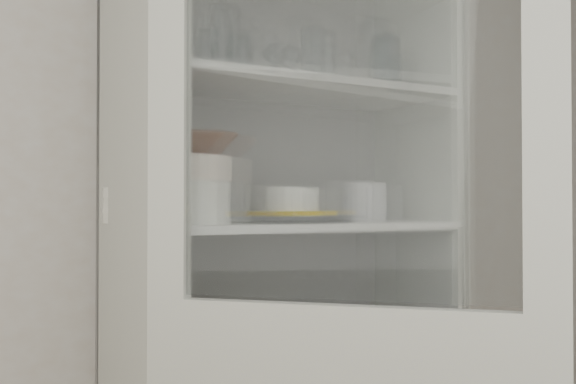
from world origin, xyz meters
TOP-DOWN VIEW (x-y plane):
  - wall_back at (0.00, 1.50)m, footprint 3.60×0.02m
  - pantry_cabinet at (0.20, 1.34)m, footprint 1.00×0.45m
  - tumbler_0 at (-0.21, 1.15)m, footprint 0.09×0.09m
  - tumbler_1 at (-0.08, 1.12)m, footprint 0.09×0.09m
  - tumbler_2 at (0.18, 1.11)m, footprint 0.07×0.07m
  - tumbler_3 at (0.25, 1.16)m, footprint 0.08×0.08m
  - tumbler_4 at (0.48, 1.15)m, footprint 0.10×0.10m
  - tumbler_5 at (0.45, 1.15)m, footprint 0.08×0.08m
  - tumbler_6 at (0.45, 1.13)m, footprint 0.10×0.10m
  - tumbler_7 at (-0.21, 1.26)m, footprint 0.09×0.09m
  - tumbler_8 at (-0.07, 1.26)m, footprint 0.07×0.07m
  - tumbler_9 at (0.05, 1.28)m, footprint 0.08×0.08m
  - tumbler_10 at (0.04, 1.29)m, footprint 0.08×0.08m
  - goblet_0 at (-0.14, 1.38)m, footprint 0.08×0.08m
  - goblet_1 at (0.27, 1.38)m, footprint 0.07×0.07m
  - goblet_2 at (0.22, 1.39)m, footprint 0.08×0.08m
  - goblet_3 at (0.61, 1.37)m, footprint 0.07×0.07m
  - plate_stack_front at (-0.13, 1.21)m, footprint 0.21×0.21m
  - plate_stack_back at (-0.21, 1.41)m, footprint 0.19×0.19m
  - cream_bowl at (-0.13, 1.21)m, footprint 0.26×0.26m
  - terracotta_bowl at (-0.13, 1.21)m, footprint 0.28×0.28m
  - glass_platter at (0.21, 1.27)m, footprint 0.45×0.45m
  - yellow_trivet at (0.21, 1.27)m, footprint 0.23×0.23m
  - white_ramekin at (0.21, 1.27)m, footprint 0.19×0.19m
  - grey_bowl_stack at (0.49, 1.29)m, footprint 0.13×0.13m
  - mug_blue at (0.52, 1.20)m, footprint 0.16×0.16m
  - mug_teal at (0.39, 1.33)m, footprint 0.11×0.11m
  - mug_white at (0.40, 1.15)m, footprint 0.10×0.10m
  - teal_jar at (0.16, 1.33)m, footprint 0.09×0.09m
  - measuring_cups at (0.06, 1.21)m, footprint 0.11×0.11m
  - white_canister at (-0.21, 1.31)m, footprint 0.14×0.14m

SIDE VIEW (x-z plane):
  - measuring_cups at x=0.06m, z-range 0.86..0.90m
  - mug_teal at x=0.39m, z-range 0.86..0.95m
  - mug_white at x=0.40m, z-range 0.86..0.95m
  - mug_blue at x=0.52m, z-range 0.86..0.96m
  - teal_jar at x=0.16m, z-range 0.86..0.96m
  - white_canister at x=-0.21m, z-range 0.86..0.99m
  - pantry_cabinet at x=0.20m, z-range -0.11..1.99m
  - glass_platter at x=0.21m, z-range 1.26..1.28m
  - yellow_trivet at x=0.21m, z-range 1.28..1.29m
  - wall_back at x=0.00m, z-range 0.00..2.60m
  - plate_stack_back at x=-0.21m, z-range 1.26..1.36m
  - plate_stack_front at x=-0.13m, z-range 1.26..1.37m
  - grey_bowl_stack at x=0.49m, z-range 1.26..1.38m
  - white_ramekin at x=0.21m, z-range 1.29..1.36m
  - cream_bowl at x=-0.13m, z-range 1.37..1.44m
  - terracotta_bowl at x=-0.13m, z-range 1.44..1.50m
  - tumbler_10 at x=0.04m, z-range 1.66..1.79m
  - tumbler_8 at x=-0.07m, z-range 1.66..1.79m
  - tumbler_2 at x=0.18m, z-range 1.66..1.79m
  - tumbler_9 at x=0.05m, z-range 1.66..1.80m
  - tumbler_3 at x=0.25m, z-range 1.66..1.80m
  - tumbler_5 at x=0.45m, z-range 1.66..1.80m
  - tumbler_6 at x=0.45m, z-range 1.66..1.81m
  - tumbler_4 at x=0.48m, z-range 1.66..1.81m
  - tumbler_0 at x=-0.21m, z-range 1.66..1.81m
  - goblet_3 at x=0.61m, z-range 1.66..1.81m
  - tumbler_1 at x=-0.08m, z-range 1.66..1.81m
  - tumbler_7 at x=-0.21m, z-range 1.66..1.82m
  - goblet_1 at x=0.27m, z-range 1.66..1.82m
  - goblet_2 at x=0.22m, z-range 1.66..1.83m
  - goblet_0 at x=-0.14m, z-range 1.66..1.85m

